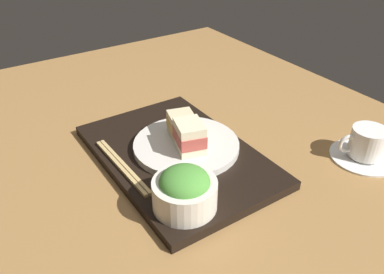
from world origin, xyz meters
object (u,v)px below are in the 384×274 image
at_px(sandwich_far, 190,137).
at_px(coffee_cup, 366,146).
at_px(sandwich_plate, 186,145).
at_px(sandwich_near, 182,125).
at_px(chopsticks_pair, 122,166).
at_px(salad_bowl, 185,190).

bearing_deg(sandwich_far, coffee_cup, 59.30).
xyz_separation_m(sandwich_plate, sandwich_near, (-0.03, 0.01, 0.03)).
bearing_deg(chopsticks_pair, sandwich_near, 96.48).
xyz_separation_m(sandwich_far, chopsticks_pair, (-0.04, -0.13, -0.04)).
height_order(sandwich_plate, sandwich_far, sandwich_far).
distance_m(sandwich_plate, sandwich_near, 0.04).
relative_size(sandwich_far, coffee_cup, 0.57).
bearing_deg(salad_bowl, sandwich_plate, 146.65).
xyz_separation_m(sandwich_far, coffee_cup, (0.18, 0.31, -0.03)).
xyz_separation_m(salad_bowl, chopsticks_pair, (-0.16, -0.04, -0.03)).
relative_size(sandwich_plate, coffee_cup, 1.59).
xyz_separation_m(chopsticks_pair, coffee_cup, (0.22, 0.44, 0.01)).
bearing_deg(coffee_cup, sandwich_near, -128.80).
distance_m(sandwich_near, sandwich_far, 0.06).
distance_m(sandwich_near, salad_bowl, 0.20).
relative_size(sandwich_plate, sandwich_near, 2.89).
xyz_separation_m(sandwich_plate, salad_bowl, (0.15, -0.10, 0.03)).
bearing_deg(chopsticks_pair, salad_bowl, 15.05).
xyz_separation_m(sandwich_plate, coffee_cup, (0.21, 0.30, 0.00)).
height_order(sandwich_near, coffee_cup, sandwich_near).
relative_size(sandwich_plate, sandwich_far, 2.77).
xyz_separation_m(salad_bowl, coffee_cup, (0.06, 0.40, -0.03)).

